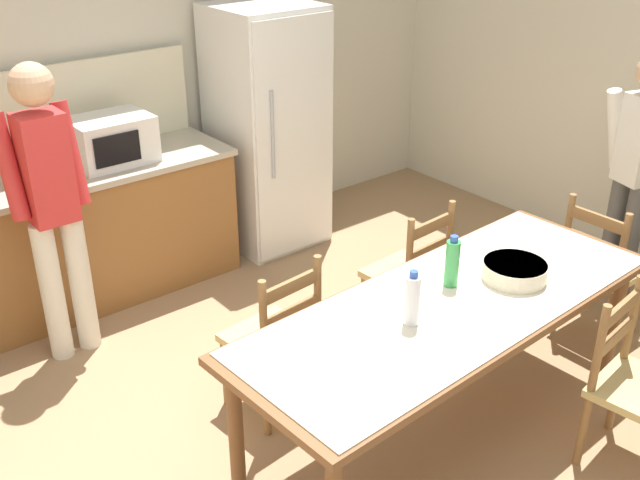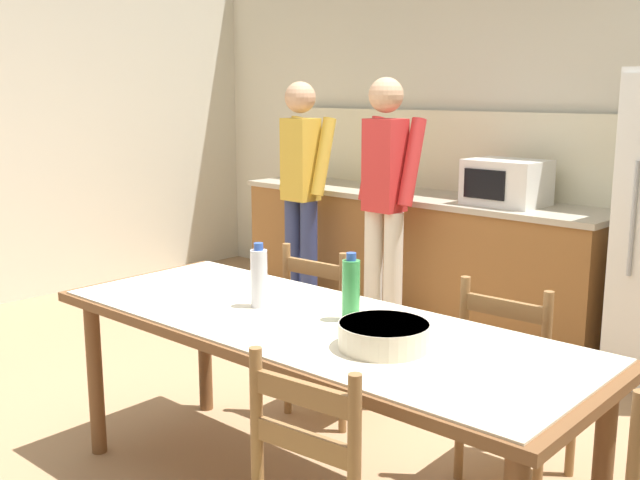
# 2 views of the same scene
# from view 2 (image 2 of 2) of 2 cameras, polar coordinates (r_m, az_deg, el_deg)

# --- Properties ---
(ground_plane) EXTENTS (8.32, 8.32, 0.00)m
(ground_plane) POSITION_cam_2_polar(r_m,az_deg,el_deg) (3.79, -5.32, -14.78)
(ground_plane) COLOR #9E7A56
(wall_back) EXTENTS (6.52, 0.12, 2.90)m
(wall_back) POSITION_cam_2_polar(r_m,az_deg,el_deg) (5.52, 16.02, 8.64)
(wall_back) COLOR beige
(wall_back) RESTS_ON ground
(kitchen_counter) EXTENTS (3.03, 0.66, 0.92)m
(kitchen_counter) POSITION_cam_2_polar(r_m,az_deg,el_deg) (5.66, 7.17, -1.06)
(kitchen_counter) COLOR brown
(kitchen_counter) RESTS_ON ground
(counter_splashback) EXTENTS (2.99, 0.03, 0.60)m
(counter_splashback) POSITION_cam_2_polar(r_m,az_deg,el_deg) (5.80, 9.22, 6.74)
(counter_splashback) COLOR beige
(counter_splashback) RESTS_ON kitchen_counter
(microwave) EXTENTS (0.50, 0.39, 0.30)m
(microwave) POSITION_cam_2_polar(r_m,az_deg,el_deg) (5.13, 14.01, 4.29)
(microwave) COLOR white
(microwave) RESTS_ON kitchen_counter
(dining_table) EXTENTS (2.33, 0.94, 0.79)m
(dining_table) POSITION_cam_2_polar(r_m,az_deg,el_deg) (2.96, -0.71, -7.58)
(dining_table) COLOR brown
(dining_table) RESTS_ON ground
(bottle_near_centre) EXTENTS (0.07, 0.07, 0.27)m
(bottle_near_centre) POSITION_cam_2_polar(r_m,az_deg,el_deg) (3.09, -4.67, -2.86)
(bottle_near_centre) COLOR silver
(bottle_near_centre) RESTS_ON dining_table
(bottle_off_centre) EXTENTS (0.07, 0.07, 0.27)m
(bottle_off_centre) POSITION_cam_2_polar(r_m,az_deg,el_deg) (2.90, 2.38, -3.78)
(bottle_off_centre) COLOR green
(bottle_off_centre) RESTS_ON dining_table
(serving_bowl) EXTENTS (0.32, 0.32, 0.09)m
(serving_bowl) POSITION_cam_2_polar(r_m,az_deg,el_deg) (2.63, 4.89, -7.13)
(serving_bowl) COLOR beige
(serving_bowl) RESTS_ON dining_table
(chair_side_far_right) EXTENTS (0.45, 0.43, 0.91)m
(chair_side_far_right) POSITION_cam_2_polar(r_m,az_deg,el_deg) (3.33, 14.61, -10.60)
(chair_side_far_right) COLOR olive
(chair_side_far_right) RESTS_ON ground
(chair_side_far_left) EXTENTS (0.45, 0.44, 0.91)m
(chair_side_far_left) POSITION_cam_2_polar(r_m,az_deg,el_deg) (3.88, 0.80, -7.10)
(chair_side_far_left) COLOR olive
(chair_side_far_left) RESTS_ON ground
(person_at_sink) EXTENTS (0.43, 0.30, 1.73)m
(person_at_sink) POSITION_cam_2_polar(r_m,az_deg,el_deg) (5.62, -1.42, 4.23)
(person_at_sink) COLOR navy
(person_at_sink) RESTS_ON ground
(person_at_counter) EXTENTS (0.44, 0.30, 1.75)m
(person_at_counter) POSITION_cam_2_polar(r_m,az_deg,el_deg) (5.05, 5.00, 3.53)
(person_at_counter) COLOR silver
(person_at_counter) RESTS_ON ground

